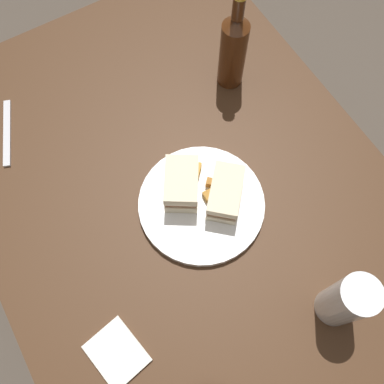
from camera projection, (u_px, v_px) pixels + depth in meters
The scene contains 13 objects.
ground_plane at pixel (187, 263), 1.66m from camera, with size 6.00×6.00×0.00m, color #4C4238.
dining_table at pixel (185, 236), 1.32m from camera, with size 1.21×0.89×0.74m, color #422816.
plate at pixel (201, 204), 0.95m from camera, with size 0.28×0.28×0.02m, color white.
sandwich_half_left at pixel (226, 193), 0.92m from camera, with size 0.13×0.13×0.06m.
sandwich_half_right at pixel (182, 184), 0.92m from camera, with size 0.13×0.12×0.07m.
potato_wedge_front at pixel (232, 186), 0.95m from camera, with size 0.04×0.02×0.02m, color #AD702D.
potato_wedge_middle at pixel (195, 173), 0.96m from camera, with size 0.05×0.02×0.02m, color gold.
potato_wedge_back at pixel (218, 184), 0.95m from camera, with size 0.05×0.02×0.02m, color #AD702D.
potato_wedge_left_edge at pixel (215, 193), 0.94m from camera, with size 0.05×0.02×0.02m, color #B77F33.
pint_glass at pixel (345, 302), 0.81m from camera, with size 0.08×0.08×0.17m.
cider_bottle at pixel (233, 49), 0.99m from camera, with size 0.06×0.06×0.27m.
napkin at pixel (117, 353), 0.84m from camera, with size 0.11×0.09×0.01m, color silver.
fork at pixel (7, 133), 1.03m from camera, with size 0.18×0.02×0.01m, color silver.
Camera 1 is at (-0.33, 0.17, 1.64)m, focal length 40.39 mm.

